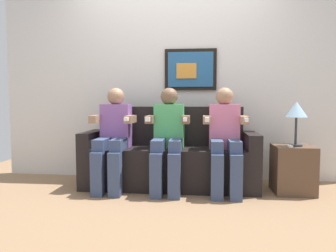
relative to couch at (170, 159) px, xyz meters
name	(u,v)px	position (x,y,z in m)	size (l,w,h in m)	color
ground_plane	(166,195)	(0.00, -0.33, -0.31)	(5.63, 5.63, 0.00)	#8C6B4C
back_wall_assembly	(174,74)	(0.01, 0.44, 0.99)	(4.33, 0.10, 2.60)	silver
couch	(170,159)	(0.00, 0.00, 0.00)	(1.93, 0.58, 0.90)	black
person_on_left	(113,134)	(-0.60, -0.17, 0.29)	(0.46, 0.56, 1.11)	#8C59A5
person_in_middle	(168,135)	(0.00, -0.17, 0.29)	(0.46, 0.56, 1.11)	#4CB266
person_on_right	(225,135)	(0.60, -0.17, 0.29)	(0.46, 0.56, 1.11)	pink
side_table_right	(293,169)	(1.31, -0.11, -0.06)	(0.40, 0.40, 0.50)	brown
table_lamp	(296,111)	(1.32, -0.15, 0.55)	(0.22, 0.22, 0.46)	#333338
spare_remote_on_table	(290,146)	(1.25, -0.22, 0.20)	(0.04, 0.13, 0.02)	white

